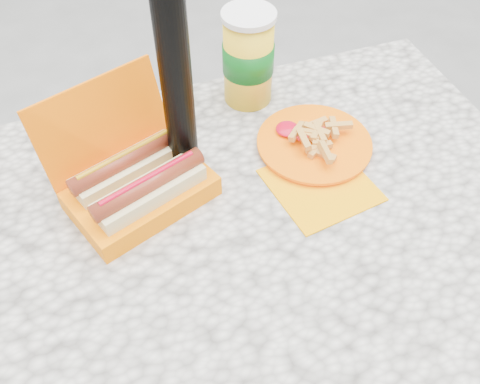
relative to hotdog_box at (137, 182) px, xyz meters
name	(u,v)px	position (x,y,z in m)	size (l,w,h in m)	color
picnic_table	(215,275)	(0.09, -0.12, -0.15)	(1.20, 0.80, 0.75)	beige
hotdog_box	(137,182)	(0.00, 0.00, 0.00)	(0.28, 0.26, 0.18)	#FF6900
fries_plate	(314,145)	(0.33, 0.01, -0.03)	(0.23, 0.30, 0.04)	#FF9F00
soda_cup	(248,58)	(0.27, 0.20, 0.05)	(0.10, 0.10, 0.19)	yellow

